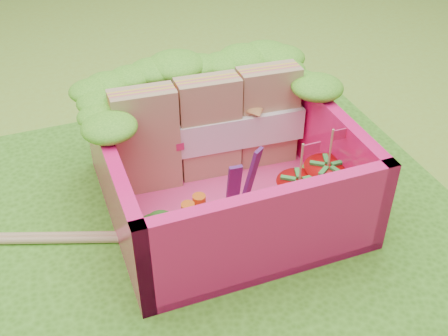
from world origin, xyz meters
name	(u,v)px	position (x,y,z in m)	size (l,w,h in m)	color
ground	(231,218)	(0.00, 0.00, 0.00)	(14.00, 14.00, 0.00)	#92B733
placemat	(231,216)	(0.00, 0.00, 0.01)	(2.60, 2.60, 0.03)	#468F20
bento_floor	(224,199)	(0.00, 0.11, 0.06)	(1.30, 1.30, 0.05)	#F53E88
bento_box	(224,164)	(0.00, 0.11, 0.31)	(1.30, 1.30, 0.55)	#FC156B
lettuce_ruffle	(196,74)	(0.00, 0.58, 0.64)	(1.43, 0.77, 0.11)	#2F8F1A
sandwich_stack	(209,128)	(0.01, 0.36, 0.39)	(1.14, 0.25, 0.63)	#A77B58
broccoli	(161,231)	(-0.46, -0.23, 0.25)	(0.32, 0.32, 0.25)	#558C44
carrot_sticks	(194,220)	(-0.27, -0.17, 0.22)	(0.15, 0.13, 0.28)	orange
purple_wedges	(243,183)	(0.05, -0.04, 0.27)	(0.21, 0.13, 0.38)	#431A5C
strawberry_left	(298,198)	(0.31, -0.20, 0.21)	(0.25, 0.25, 0.49)	red
strawberry_right	(326,185)	(0.50, -0.16, 0.22)	(0.26, 0.26, 0.50)	red
snap_peas	(303,199)	(0.40, -0.10, 0.11)	(0.58, 0.65, 0.05)	#59A834
chopsticks	(72,237)	(-0.88, 0.10, 0.05)	(2.19, 0.81, 0.04)	tan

